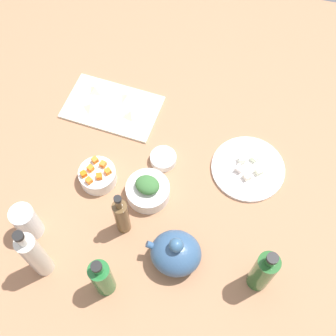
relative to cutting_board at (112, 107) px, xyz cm
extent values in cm
cube|color=#A27250|center=(-25.77, 21.72, -2.00)|extent=(190.00, 190.00, 3.00)
cube|color=silver|center=(0.00, 0.00, 0.00)|extent=(35.01, 23.52, 1.00)
cylinder|color=white|center=(-51.09, 13.42, 0.10)|extent=(24.34, 24.34, 1.20)
cylinder|color=white|center=(-21.23, 30.13, 2.14)|extent=(13.94, 13.94, 5.28)
cylinder|color=white|center=(-4.02, 28.65, 2.11)|extent=(12.01, 12.01, 5.23)
cylinder|color=white|center=(-23.00, 16.93, 1.04)|extent=(8.68, 8.68, 3.09)
ellipsoid|color=#34567C|center=(-34.63, 48.75, 5.08)|extent=(14.96, 13.80, 11.15)
sphere|color=#345B80|center=(-34.63, 48.75, 12.33)|extent=(4.19, 4.19, 4.19)
cylinder|color=#34567C|center=(-28.27, 48.75, 6.47)|extent=(5.38, 2.00, 3.93)
cylinder|color=#21692F|center=(-16.71, 61.37, 8.05)|extent=(5.91, 5.91, 17.10)
cylinder|color=#21692F|center=(-16.71, 61.37, 17.95)|extent=(2.66, 2.66, 2.71)
cylinder|color=black|center=(-16.71, 61.37, 19.91)|extent=(2.95, 2.95, 1.20)
cylinder|color=silver|center=(2.66, 60.25, 10.72)|extent=(5.61, 5.61, 22.43)
cylinder|color=silver|center=(2.66, 60.25, 24.08)|extent=(2.53, 2.53, 4.30)
cylinder|color=black|center=(2.66, 60.25, 26.83)|extent=(2.81, 2.81, 1.20)
cylinder|color=brown|center=(-16.72, 42.49, 7.53)|extent=(4.42, 4.42, 16.05)
cylinder|color=brown|center=(-16.72, 42.49, 17.68)|extent=(1.99, 1.99, 4.25)
cylinder|color=black|center=(-16.72, 42.49, 20.40)|extent=(2.21, 2.21, 1.20)
cylinder|color=#255B27|center=(-59.33, 49.57, 9.08)|extent=(6.17, 6.17, 19.17)
cylinder|color=#255B27|center=(-59.33, 49.57, 20.07)|extent=(2.78, 2.78, 2.79)
cylinder|color=black|center=(-59.33, 49.57, 22.06)|extent=(3.08, 3.08, 1.20)
cylinder|color=white|center=(10.55, 50.17, 6.32)|extent=(7.20, 7.20, 13.63)
cube|color=orange|center=(-2.84, 32.44, 5.63)|extent=(2.47, 2.47, 1.80)
cube|color=orange|center=(-5.50, 30.28, 5.63)|extent=(2.35, 2.35, 1.80)
cube|color=orange|center=(-5.38, 25.81, 5.63)|extent=(2.18, 2.18, 1.80)
cube|color=orange|center=(-1.97, 28.17, 5.63)|extent=(2.40, 2.40, 1.80)
cube|color=orange|center=(-7.64, 27.94, 5.63)|extent=(2.54, 2.54, 1.80)
cube|color=orange|center=(-2.38, 24.97, 5.63)|extent=(2.51, 2.51, 1.80)
cube|color=orange|center=(-0.46, 30.64, 5.63)|extent=(2.53, 2.53, 1.80)
ellipsoid|color=#396C35|center=(-21.23, 30.13, 6.74)|extent=(8.74, 7.73, 3.91)
cube|color=white|center=(-54.63, 14.51, 1.80)|extent=(3.10, 3.10, 2.20)
cube|color=silver|center=(-48.21, 15.19, 1.80)|extent=(2.86, 2.86, 2.20)
cube|color=white|center=(-48.47, 11.56, 1.80)|extent=(2.82, 2.82, 2.20)
cube|color=white|center=(-52.58, 9.91, 1.80)|extent=(3.02, 3.02, 2.20)
cube|color=white|center=(-51.12, 17.36, 1.80)|extent=(3.11, 3.11, 2.20)
pyramid|color=beige|center=(-4.61, -4.54, 1.57)|extent=(6.31, 6.46, 2.15)
pyramid|color=beige|center=(7.77, -5.18, 1.56)|extent=(5.68, 5.66, 2.12)
pyramid|color=beige|center=(-7.65, 2.32, 1.76)|extent=(6.00, 5.95, 2.53)
pyramid|color=beige|center=(6.95, 2.32, 1.53)|extent=(4.77, 5.52, 2.06)
camera|label=1|loc=(-41.53, 87.19, 130.77)|focal=47.70mm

